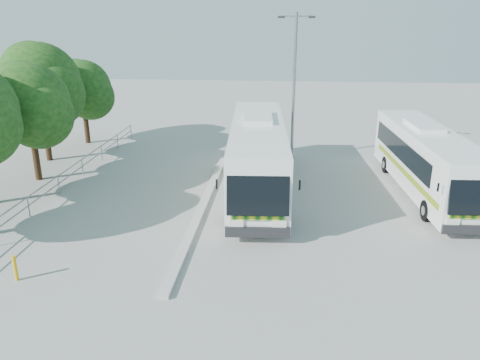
# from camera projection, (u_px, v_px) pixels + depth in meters

# --- Properties ---
(ground) EXTENTS (100.00, 100.00, 0.00)m
(ground) POSITION_uv_depth(u_px,v_px,m) (247.00, 225.00, 20.56)
(ground) COLOR #989893
(ground) RESTS_ON ground
(kerb_divider) EXTENTS (0.40, 16.00, 0.15)m
(kerb_divider) POSITION_uv_depth(u_px,v_px,m) (203.00, 205.00, 22.61)
(kerb_divider) COLOR #B2B2AD
(kerb_divider) RESTS_ON ground
(railing) EXTENTS (0.06, 22.00, 1.00)m
(railing) POSITION_uv_depth(u_px,v_px,m) (67.00, 174.00, 24.94)
(railing) COLOR gray
(railing) RESTS_ON ground
(tree_far_c) EXTENTS (4.97, 4.69, 6.49)m
(tree_far_c) POSITION_uv_depth(u_px,v_px,m) (29.00, 104.00, 25.00)
(tree_far_c) COLOR #382314
(tree_far_c) RESTS_ON ground
(tree_far_d) EXTENTS (5.62, 5.30, 7.33)m
(tree_far_d) POSITION_uv_depth(u_px,v_px,m) (41.00, 84.00, 28.40)
(tree_far_d) COLOR #382314
(tree_far_d) RESTS_ON ground
(tree_far_e) EXTENTS (4.54, 4.28, 5.92)m
(tree_far_e) POSITION_uv_depth(u_px,v_px,m) (83.00, 89.00, 32.88)
(tree_far_e) COLOR #382314
(tree_far_e) RESTS_ON ground
(coach_main) EXTENTS (3.38, 13.08, 3.59)m
(coach_main) POSITION_uv_depth(u_px,v_px,m) (258.00, 154.00, 24.10)
(coach_main) COLOR silver
(coach_main) RESTS_ON ground
(coach_adjacent) EXTENTS (3.03, 11.79, 3.24)m
(coach_adjacent) POSITION_uv_depth(u_px,v_px,m) (427.00, 159.00, 23.91)
(coach_adjacent) COLOR silver
(coach_adjacent) RESTS_ON ground
(lamppost) EXTENTS (2.19, 0.45, 8.95)m
(lamppost) POSITION_uv_depth(u_px,v_px,m) (294.00, 81.00, 28.63)
(lamppost) COLOR gray
(lamppost) RESTS_ON ground
(bollard) EXTENTS (0.17, 0.17, 0.94)m
(bollard) POSITION_uv_depth(u_px,v_px,m) (15.00, 268.00, 16.10)
(bollard) COLOR #E9A60D
(bollard) RESTS_ON ground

